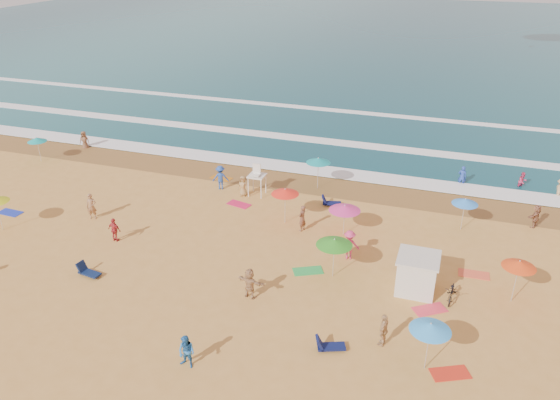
% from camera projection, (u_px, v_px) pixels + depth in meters
% --- Properties ---
extents(ground, '(220.00, 220.00, 0.00)m').
position_uv_depth(ground, '(279.00, 271.00, 31.33)').
color(ground, gold).
rests_on(ground, ground).
extents(ocean, '(220.00, 140.00, 0.18)m').
position_uv_depth(ocean, '(422.00, 38.00, 102.91)').
color(ocean, '#0C4756').
rests_on(ocean, ground).
extents(wet_sand, '(220.00, 220.00, 0.00)m').
position_uv_depth(wet_sand, '(331.00, 186.00, 41.98)').
color(wet_sand, olive).
rests_on(wet_sand, ground).
extents(surf_foam, '(200.00, 18.70, 0.05)m').
position_uv_depth(surf_foam, '(354.00, 147.00, 49.46)').
color(surf_foam, white).
rests_on(surf_foam, ground).
extents(cabana, '(2.00, 2.00, 2.00)m').
position_uv_depth(cabana, '(417.00, 275.00, 29.26)').
color(cabana, silver).
rests_on(cabana, ground).
extents(cabana_roof, '(2.20, 2.20, 0.12)m').
position_uv_depth(cabana_roof, '(419.00, 258.00, 28.79)').
color(cabana_roof, silver).
rests_on(cabana_roof, cabana).
extents(bicycle, '(0.78, 1.85, 0.95)m').
position_uv_depth(bicycle, '(452.00, 292.00, 28.69)').
color(bicycle, black).
rests_on(bicycle, ground).
extents(lifeguard_stand, '(1.20, 1.20, 2.10)m').
position_uv_depth(lifeguard_stand, '(257.00, 182.00, 40.13)').
color(lifeguard_stand, white).
rests_on(lifeguard_stand, ground).
extents(beach_umbrellas, '(52.20, 25.46, 0.76)m').
position_uv_depth(beach_umbrellas, '(329.00, 239.00, 30.44)').
color(beach_umbrellas, '#14A2A3').
rests_on(beach_umbrellas, ground).
extents(loungers, '(55.14, 25.77, 0.34)m').
position_uv_depth(loungers, '(356.00, 321.00, 27.06)').
color(loungers, '#101750').
rests_on(loungers, ground).
extents(towels, '(32.48, 26.83, 0.03)m').
position_uv_depth(towels, '(239.00, 284.00, 30.14)').
color(towels, red).
rests_on(towels, ground).
extents(beachgoers, '(43.25, 26.27, 2.12)m').
position_uv_depth(beachgoers, '(266.00, 221.00, 35.19)').
color(beachgoers, tan).
rests_on(beachgoers, ground).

